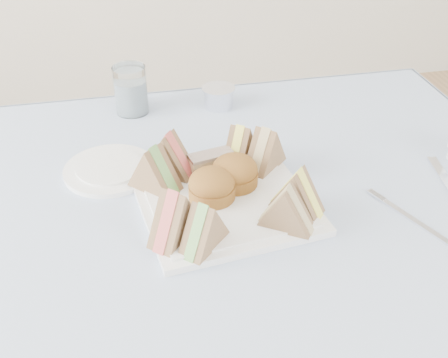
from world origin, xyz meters
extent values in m
cube|color=#A0BCD4|center=(0.00, 0.00, 0.74)|extent=(1.02, 1.02, 0.01)
cube|color=white|center=(-0.06, 0.07, 0.75)|extent=(0.30, 0.30, 0.01)
cylinder|color=#9E6B22|center=(-0.08, 0.07, 0.78)|extent=(0.09, 0.09, 0.05)
cylinder|color=#9E6B22|center=(-0.04, 0.10, 0.78)|extent=(0.11, 0.11, 0.05)
cube|color=tan|center=(-0.07, 0.15, 0.78)|extent=(0.08, 0.05, 0.04)
cylinder|color=white|center=(-0.24, 0.20, 0.75)|extent=(0.20, 0.20, 0.01)
cylinder|color=white|center=(-0.18, 0.43, 0.80)|extent=(0.09, 0.09, 0.10)
cylinder|color=silver|center=(0.00, 0.41, 0.77)|extent=(0.08, 0.08, 0.04)
cube|color=silver|center=(0.23, -0.06, 0.75)|extent=(0.07, 0.16, 0.00)
camera|label=1|loc=(-0.22, -0.66, 1.31)|focal=45.00mm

